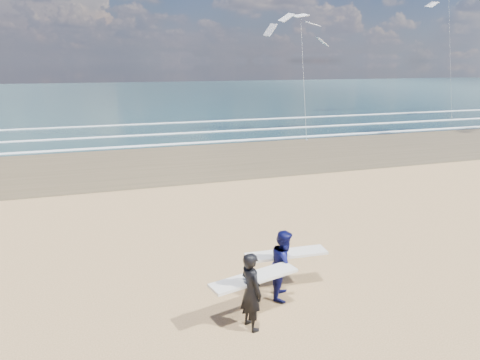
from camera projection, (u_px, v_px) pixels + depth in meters
name	position (u px, v px, depth m)	size (l,w,h in m)	color
wet_sand_strip	(420.00, 143.00, 32.25)	(220.00, 12.00, 0.01)	brown
ocean	(225.00, 93.00, 81.80)	(220.00, 100.00, 0.02)	#183135
foam_breakers	(348.00, 124.00, 41.50)	(220.00, 11.70, 0.05)	white
surfer_near	(251.00, 289.00, 9.68)	(2.26, 1.25, 1.87)	black
surfer_far	(285.00, 263.00, 11.00)	(2.22, 1.22, 1.82)	#0E104E
kite_1	(303.00, 63.00, 34.02)	(5.64, 4.72, 10.60)	slate
kite_5	(450.00, 40.00, 46.57)	(5.65, 4.72, 15.15)	slate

